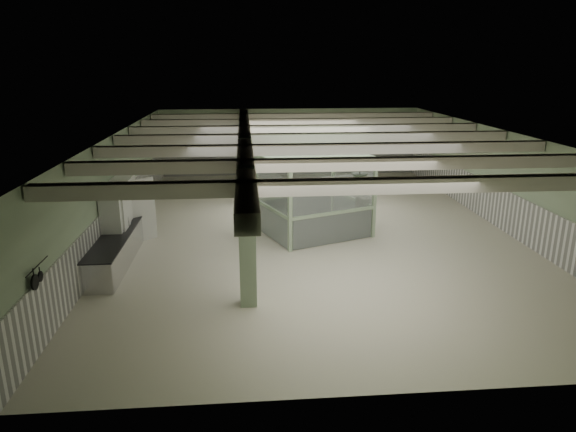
{
  "coord_description": "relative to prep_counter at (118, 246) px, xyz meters",
  "views": [
    {
      "loc": [
        -2.52,
        -18.05,
        5.94
      ],
      "look_at": [
        -1.19,
        -2.52,
        1.3
      ],
      "focal_mm": 32.0,
      "sensor_mm": 36.0,
      "label": 1
    }
  ],
  "objects": [
    {
      "name": "skillet_far",
      "position": [
        -0.34,
        -5.13,
        1.17
      ],
      "size": [
        0.03,
        0.23,
        0.23
      ],
      "primitive_type": "cylinder",
      "rotation": [
        0.0,
        1.57,
        0.0
      ],
      "color": "black",
      "rests_on": "hook_rail"
    },
    {
      "name": "pendant_mid",
      "position": [
        7.04,
        3.0,
        2.59
      ],
      "size": [
        0.44,
        0.44,
        0.22
      ],
      "primitive_type": "cone",
      "rotation": [
        3.14,
        0.0,
        0.0
      ],
      "color": "#283629",
      "rests_on": "ceiling"
    },
    {
      "name": "pitcher_near",
      "position": [
        -0.04,
        1.65,
        0.57
      ],
      "size": [
        0.24,
        0.25,
        0.25
      ],
      "primitive_type": null,
      "rotation": [
        0.0,
        0.0,
        0.42
      ],
      "color": "silver",
      "rests_on": "prep_counter"
    },
    {
      "name": "floor",
      "position": [
        6.54,
        2.5,
        -0.46
      ],
      "size": [
        20.0,
        20.0,
        0.0
      ],
      "primitive_type": "plane",
      "color": "beige",
      "rests_on": "ground"
    },
    {
      "name": "column_c",
      "position": [
        4.04,
        6.5,
        1.34
      ],
      "size": [
        0.42,
        0.42,
        3.6
      ],
      "primitive_type": "cube",
      "color": "#92A988",
      "rests_on": "floor"
    },
    {
      "name": "column_b",
      "position": [
        4.04,
        1.5,
        1.34
      ],
      "size": [
        0.42,
        0.42,
        3.6
      ],
      "primitive_type": "cube",
      "color": "#92A988",
      "rests_on": "floor"
    },
    {
      "name": "hook_rail",
      "position": [
        -0.39,
        -5.1,
        1.39
      ],
      "size": [
        0.02,
        1.2,
        0.02
      ],
      "primitive_type": "cylinder",
      "rotation": [
        1.57,
        0.0,
        0.0
      ],
      "color": "black",
      "rests_on": "wall_left"
    },
    {
      "name": "wainscot_left",
      "position": [
        -0.43,
        2.5,
        0.29
      ],
      "size": [
        0.05,
        19.9,
        1.5
      ],
      "primitive_type": "cube",
      "color": "white",
      "rests_on": "floor"
    },
    {
      "name": "pitcher_far",
      "position": [
        -0.02,
        1.37,
        0.58
      ],
      "size": [
        0.23,
        0.25,
        0.28
      ],
      "primitive_type": null,
      "rotation": [
        0.0,
        0.0,
        -0.18
      ],
      "color": "silver",
      "rests_on": "prep_counter"
    },
    {
      "name": "skillet_near",
      "position": [
        -0.34,
        -5.44,
        1.17
      ],
      "size": [
        0.04,
        0.33,
        0.33
      ],
      "primitive_type": "cylinder",
      "rotation": [
        0.0,
        1.57,
        0.0
      ],
      "color": "black",
      "rests_on": "hook_rail"
    },
    {
      "name": "wainscot_back",
      "position": [
        6.54,
        12.48,
        0.29
      ],
      "size": [
        13.9,
        0.05,
        1.5
      ],
      "primitive_type": "cube",
      "color": "white",
      "rests_on": "floor"
    },
    {
      "name": "orange_bowl",
      "position": [
        0.15,
        0.05,
        0.48
      ],
      "size": [
        0.3,
        0.3,
        0.09
      ],
      "primitive_type": "cylinder",
      "rotation": [
        0.0,
        0.0,
        0.29
      ],
      "color": "#B2B2B7",
      "rests_on": "prep_counter"
    },
    {
      "name": "beam_a",
      "position": [
        6.54,
        -5.0,
        2.96
      ],
      "size": [
        13.9,
        0.35,
        0.32
      ],
      "primitive_type": "cube",
      "color": "beige",
      "rests_on": "ceiling"
    },
    {
      "name": "wall_right",
      "position": [
        13.54,
        2.5,
        1.34
      ],
      "size": [
        0.02,
        20.0,
        3.6
      ],
      "primitive_type": "cube",
      "color": "#A6BF99",
      "rests_on": "floor"
    },
    {
      "name": "column_d",
      "position": [
        4.04,
        10.5,
        1.34
      ],
      "size": [
        0.42,
        0.42,
        3.6
      ],
      "primitive_type": "cube",
      "color": "#92A988",
      "rests_on": "floor"
    },
    {
      "name": "pendant_front",
      "position": [
        7.04,
        -2.5,
        2.59
      ],
      "size": [
        0.44,
        0.44,
        0.22
      ],
      "primitive_type": "cone",
      "rotation": [
        3.14,
        0.0,
        0.0
      ],
      "color": "#283629",
      "rests_on": "ceiling"
    },
    {
      "name": "beam_f",
      "position": [
        6.54,
        7.5,
        2.96
      ],
      "size": [
        13.9,
        0.35,
        0.32
      ],
      "primitive_type": "cube",
      "color": "beige",
      "rests_on": "ceiling"
    },
    {
      "name": "beam_e",
      "position": [
        6.54,
        5.0,
        2.96
      ],
      "size": [
        13.9,
        0.35,
        0.32
      ],
      "primitive_type": "cube",
      "color": "beige",
      "rests_on": "ceiling"
    },
    {
      "name": "wall_left",
      "position": [
        -0.46,
        2.5,
        1.34
      ],
      "size": [
        0.02,
        20.0,
        3.6
      ],
      "primitive_type": "cube",
      "color": "#A6BF99",
      "rests_on": "floor"
    },
    {
      "name": "ceiling",
      "position": [
        6.54,
        2.5,
        3.14
      ],
      "size": [
        14.0,
        20.0,
        0.02
      ],
      "primitive_type": "cube",
      "color": "silver",
      "rests_on": "wall_back"
    },
    {
      "name": "guard_booth",
      "position": [
        6.47,
        2.13,
        1.45
      ],
      "size": [
        4.4,
        4.1,
        2.87
      ],
      "rotation": [
        0.0,
        0.0,
        0.38
      ],
      "color": "#A3BE98",
      "rests_on": "floor"
    },
    {
      "name": "beam_g",
      "position": [
        6.54,
        10.0,
        2.96
      ],
      "size": [
        13.9,
        0.35,
        0.32
      ],
      "primitive_type": "cube",
      "color": "beige",
      "rests_on": "ceiling"
    },
    {
      "name": "wainscot_right",
      "position": [
        13.52,
        2.5,
        0.29
      ],
      "size": [
        0.05,
        19.9,
        1.5
      ],
      "primitive_type": "cube",
      "color": "white",
      "rests_on": "floor"
    },
    {
      "name": "prep_counter",
      "position": [
        0.0,
        0.0,
        0.0
      ],
      "size": [
        0.93,
        5.32,
        0.91
      ],
      "color": "silver",
      "rests_on": "floor"
    },
    {
      "name": "wall_back",
      "position": [
        6.54,
        12.5,
        1.34
      ],
      "size": [
        14.0,
        0.02,
        3.6
      ],
      "primitive_type": "cube",
      "color": "#A6BF99",
      "rests_on": "floor"
    },
    {
      "name": "veg_colander",
      "position": [
        0.09,
        0.89,
        0.53
      ],
      "size": [
        0.49,
        0.49,
        0.18
      ],
      "primitive_type": null,
      "rotation": [
        0.0,
        0.0,
        -0.26
      ],
      "color": "#46464C",
      "rests_on": "prep_counter"
    },
    {
      "name": "beam_c",
      "position": [
        6.54,
        0.0,
        2.96
      ],
      "size": [
        13.9,
        0.35,
        0.32
      ],
      "primitive_type": "cube",
      "color": "beige",
      "rests_on": "ceiling"
    },
    {
      "name": "filing_cabinet",
      "position": [
        8.32,
        2.09,
        0.19
      ],
      "size": [
        0.57,
        0.7,
        1.31
      ],
      "primitive_type": "cube",
      "rotation": [
        0.0,
        0.0,
        0.28
      ],
      "color": "#646655",
      "rests_on": "floor"
    },
    {
      "name": "pendant_back",
      "position": [
        7.04,
        8.0,
        2.59
      ],
      "size": [
        0.44,
        0.44,
        0.22
      ],
      "primitive_type": "cone",
      "rotation": [
        3.14,
        0.0,
        0.0
      ],
      "color": "#283629",
      "rests_on": "ceiling"
    },
    {
      "name": "walkin_cooler",
      "position": [
        -0.08,
        1.03,
        0.7
      ],
      "size": [
        1.17,
        2.53,
        2.32
      ],
      "color": "silver",
      "rests_on": "floor"
    },
    {
      "name": "girder",
      "position": [
        4.04,
        2.5,
        2.92
      ],
      "size": [
        0.45,
        19.9,
        0.4
      ],
      "primitive_type": "cube",
      "color": "beige",
      "rests_on": "ceiling"
    },
    {
      "name": "beam_b",
      "position": [
        6.54,
        -2.5,
        2.96
      ],
      "size": [
        13.9,
        0.35,
        0.32
      ],
      "primitive_type": "cube",
      "color": "beige",
      "rests_on": "ceiling"
    },
    {
      "name": "wall_front",
      "position": [
        6.54,
        -7.5,
        1.34
      ],
      "size": [
        14.0,
        0.02,
        3.6
      ],
      "primitive_type": "cube",
      "color": "#A6BF99",
      "rests_on": "floor"
    },
    {
      "name": "beam_d",
      "position": [
        6.54,
        2.5,
        2.96
      ],
      "size": [
        13.9,
        0.35,
        0.32
      ],
      "primitive_type": "cube",
      "color": "beige",
      "rests_on": "ceiling"
    },
    {
      "name": "column_a",
      "position": [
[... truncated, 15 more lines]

